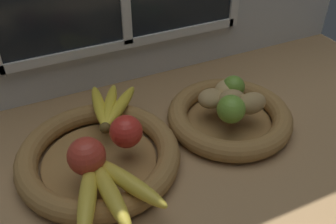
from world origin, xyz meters
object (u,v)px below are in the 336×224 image
fruit_bowl_right (229,117)px  potato_large (231,100)px  fruit_bowl_left (99,156)px  potato_oblong (211,98)px  banana_bunch_front (108,188)px  chili_pepper (241,106)px  banana_bunch_back (110,107)px  potato_small (251,103)px  apple_red_front (87,156)px  lime_far (233,87)px  apple_red_right (126,132)px  potato_back (228,89)px  lime_near (231,109)px

fruit_bowl_right → potato_large: bearing=90.0°
fruit_bowl_left → potato_oblong: bearing=5.7°
fruit_bowl_left → potato_large: (32.09, 0.00, 5.02)cm
banana_bunch_front → potato_oblong: bearing=27.5°
banana_bunch_front → chili_pepper: 37.40cm
banana_bunch_front → potato_large: potato_large is taller
chili_pepper → banana_bunch_back: bearing=145.3°
banana_bunch_back → potato_large: bearing=-22.3°
fruit_bowl_left → potato_small: (35.32, -3.23, 5.06)cm
fruit_bowl_left → apple_red_front: 8.94cm
banana_bunch_front → chili_pepper: banana_bunch_front is taller
banana_bunch_back → potato_large: size_ratio=2.66×
banana_bunch_front → potato_large: 36.25cm
banana_bunch_front → banana_bunch_back: size_ratio=1.15×
potato_oblong → potato_small: bearing=-41.4°
fruit_bowl_right → potato_small: 6.81cm
banana_bunch_front → banana_bunch_back: 24.85cm
lime_far → potato_small: bearing=-88.5°
apple_red_front → potato_small: size_ratio=1.01×
lime_far → chili_pepper: 5.96cm
fruit_bowl_right → chili_pepper: (1.80, -1.67, 3.60)cm
banana_bunch_back → potato_oblong: bearing=-19.3°
apple_red_front → banana_bunch_front: size_ratio=0.36×
apple_red_right → banana_bunch_front: 13.78cm
potato_back → potato_small: 7.76cm
apple_red_front → potato_back: bearing=14.9°
apple_red_right → chili_pepper: 28.07cm
potato_large → banana_bunch_front: bearing=-159.1°
lime_far → apple_red_right: bearing=-169.2°
apple_red_right → banana_bunch_front: size_ratio=0.34×
banana_bunch_front → chili_pepper: size_ratio=2.00×
fruit_bowl_left → potato_oblong: (28.46, 2.82, 4.59)cm
fruit_bowl_right → apple_red_front: apple_red_front is taller
apple_red_front → potato_oblong: apple_red_front is taller
potato_back → potato_large: (-2.02, -4.44, 0.29)cm
potato_back → potato_oblong: (-5.65, -1.61, -0.13)cm
lime_near → lime_far: bearing=54.2°
fruit_bowl_left → lime_near: bearing=-7.6°
fruit_bowl_right → chili_pepper: size_ratio=2.92×
apple_red_front → chili_pepper: 37.47cm
fruit_bowl_right → potato_oblong: (-3.63, 2.82, 4.58)cm
fruit_bowl_right → banana_bunch_front: (-33.86, -12.93, 4.12)cm
lime_far → lime_near: bearing=-125.8°
banana_bunch_back → potato_back: 28.61cm
potato_oblong → potato_large: 4.62cm
banana_bunch_back → potato_oblong: (22.28, -7.78, 0.68)cm
fruit_bowl_left → apple_red_front: apple_red_front is taller
apple_red_front → banana_bunch_back: bearing=59.5°
apple_red_front → chili_pepper: size_ratio=0.73×
fruit_bowl_left → fruit_bowl_right: size_ratio=1.16×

